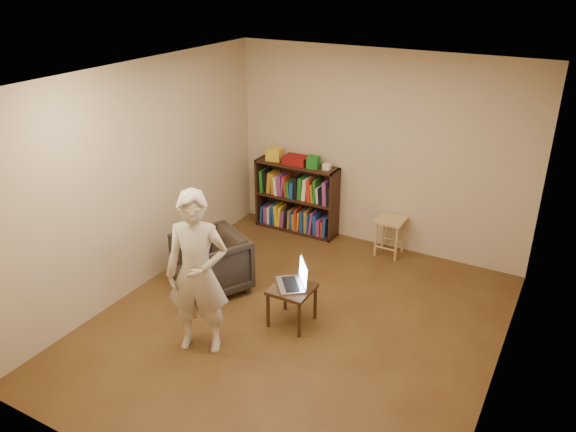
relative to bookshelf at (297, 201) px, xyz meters
The scene contains 15 objects.
floor 2.41m from the bookshelf, 62.27° to the right, with size 4.50×4.50×0.00m, color #4E3019.
ceiling 3.20m from the bookshelf, 62.27° to the right, with size 4.50×4.50×0.00m, color silver.
wall_back 1.41m from the bookshelf, ahead, with size 4.00×4.00×0.00m, color beige.
wall_left 2.44m from the bookshelf, 113.24° to the right, with size 4.50×4.50×0.00m, color beige.
wall_right 3.84m from the bookshelf, 34.03° to the right, with size 4.50×4.50×0.00m, color beige.
bookshelf is the anchor object (origin of this frame).
box_yellow 0.74m from the bookshelf, behind, with size 0.21×0.15×0.17m, color yellow.
red_cloth 0.62m from the bookshelf, 149.41° to the right, with size 0.33×0.24×0.11m, color maroon.
box_green 0.69m from the bookshelf, ahead, with size 0.16×0.16×0.16m, color #1D7021.
box_white 0.75m from the bookshelf, ahead, with size 0.10×0.10×0.08m, color white.
stool 1.42m from the bookshelf, ahead, with size 0.35×0.35×0.51m.
armchair 1.92m from the bookshelf, 93.14° to the right, with size 0.74×0.76×0.69m, color #2E271F.
side_table 2.30m from the bookshelf, 63.08° to the right, with size 0.43×0.43×0.44m.
laptop 2.26m from the bookshelf, 62.18° to the right, with size 0.45×0.47×0.28m.
person 2.90m from the bookshelf, 81.08° to the right, with size 0.61×0.40×1.67m, color beige.
Camera 1 is at (2.34, -4.37, 3.54)m, focal length 35.00 mm.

